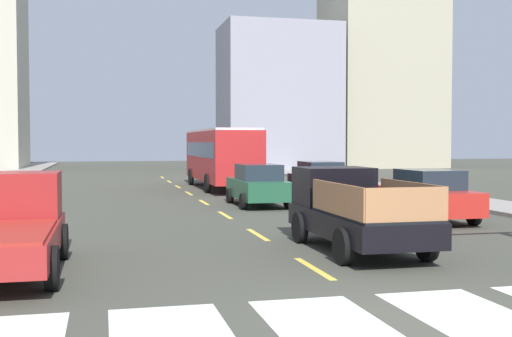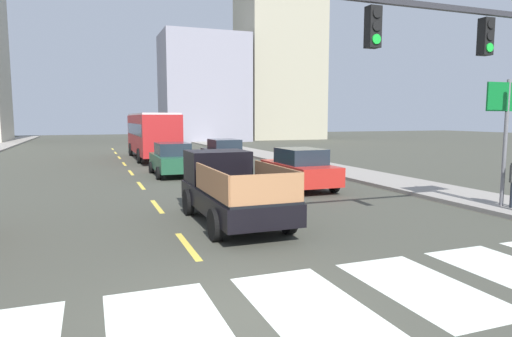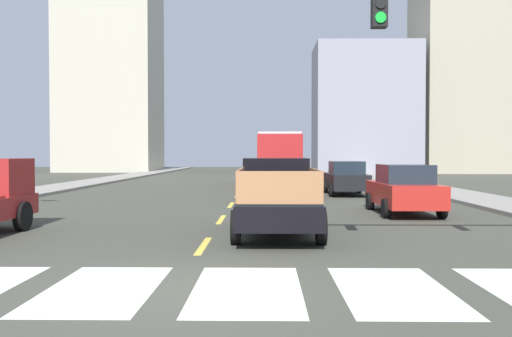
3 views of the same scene
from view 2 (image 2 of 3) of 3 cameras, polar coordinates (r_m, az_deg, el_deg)
The scene contains 21 objects.
ground_plane at distance 7.03m, azimuth -1.70°, elevation -18.62°, with size 160.00×160.00×0.00m, color #414137.
sidewalk_right at distance 27.46m, azimuth 7.71°, elevation 0.36°, with size 2.88×110.00×0.15m, color gray.
crosswalk_stripe_3 at distance 6.78m, azimuth -11.27°, elevation -19.68°, with size 1.66×3.17×0.01m, color silver.
crosswalk_stripe_4 at distance 7.43m, azimuth 6.90°, elevation -17.17°, with size 1.66×3.17×0.01m, color silver.
crosswalk_stripe_5 at distance 8.63m, azimuth 20.66°, elevation -14.11°, with size 1.66×3.17×0.01m, color silver.
lane_dash_0 at distance 10.66m, azimuth -8.80°, elevation -9.82°, with size 0.16×2.40×0.01m, color yellow.
lane_dash_1 at distance 15.45m, azimuth -12.63°, elevation -4.78°, with size 0.16×2.40×0.01m, color yellow.
lane_dash_2 at distance 20.35m, azimuth -14.60°, elevation -2.13°, with size 0.16×2.40×0.01m, color yellow.
lane_dash_3 at distance 25.28m, azimuth -15.81°, elevation -0.52°, with size 0.16×2.40×0.01m, color yellow.
lane_dash_4 at distance 30.24m, azimuth -16.62°, elevation 0.57°, with size 0.16×2.40×0.01m, color yellow.
lane_dash_5 at distance 35.21m, azimuth -17.20°, elevation 1.35°, with size 0.16×2.40×0.01m, color yellow.
lane_dash_6 at distance 40.18m, azimuth -17.64°, elevation 1.94°, with size 0.16×2.40×0.01m, color yellow.
lane_dash_7 at distance 45.17m, azimuth -17.98°, elevation 2.40°, with size 0.16×2.40×0.01m, color yellow.
pickup_stakebed at distance 12.95m, azimuth -3.48°, elevation -2.60°, with size 2.18×5.20×1.96m.
city_bus at distance 33.28m, azimuth -13.28°, elevation 4.55°, with size 2.72×10.80×3.32m.
sedan_far at distance 23.43m, azimuth -10.73°, elevation 1.19°, with size 2.02×4.40×1.72m.
sedan_mid at distance 26.89m, azimuth -4.15°, elevation 1.95°, with size 2.02×4.40×1.72m.
sedan_near_right at distance 18.80m, azimuth 5.62°, elevation -0.01°, with size 2.02×4.40×1.72m.
direction_sign_green at distance 16.22m, azimuth 29.54°, elevation 5.84°, with size 1.70×0.12×4.20m.
block_mid_left at distance 65.84m, azimuth 3.01°, elevation 14.47°, with size 11.00×9.24×24.24m, color #A7A187.
block_mid_right at distance 58.56m, azimuth -6.73°, elevation 10.21°, with size 10.75×7.65×13.64m, color gray.
Camera 2 is at (-2.05, -6.02, 2.98)m, focal length 31.07 mm.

